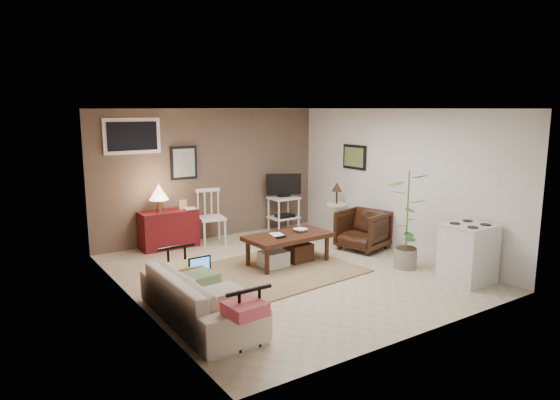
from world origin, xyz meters
TOP-DOWN VIEW (x-y plane):
  - floor at (0.00, 0.00)m, footprint 5.00×5.00m
  - art_back at (-0.55, 2.48)m, footprint 0.50×0.03m
  - art_right at (2.23, 1.05)m, footprint 0.03×0.60m
  - window at (-1.45, 2.48)m, footprint 0.96×0.03m
  - rug at (-0.16, 0.14)m, footprint 2.52×2.09m
  - coffee_table at (0.22, 0.32)m, footprint 1.37×0.75m
  - sofa at (-1.80, -0.84)m, footprint 0.56×1.93m
  - sofa_pillows at (-1.75, -1.07)m, footprint 0.37×1.83m
  - sofa_end_rails at (-1.69, -0.84)m, footprint 0.52×1.92m
  - laptop at (-1.61, -0.51)m, footprint 0.30×0.22m
  - red_console at (-0.97, 2.27)m, footprint 0.98×0.44m
  - spindle_chair at (-0.20, 2.13)m, footprint 0.51×0.51m
  - tv_stand at (1.39, 2.15)m, footprint 0.64×0.44m
  - side_table at (1.99, 1.26)m, footprint 0.39×0.39m
  - armchair at (1.78, 0.30)m, footprint 0.85×0.89m
  - potted_plant at (1.63, -0.82)m, footprint 0.38×0.38m
  - stove at (1.87, -1.73)m, footprint 0.64×0.60m
  - bowl at (0.50, 0.36)m, footprint 0.21×0.07m
  - book_table at (-0.03, 0.39)m, footprint 0.18×0.06m
  - book_console at (-0.66, 2.20)m, footprint 0.18×0.06m

SIDE VIEW (x-z plane):
  - floor at x=0.00m, z-range 0.00..0.00m
  - rug at x=-0.16m, z-range 0.00..0.02m
  - coffee_table at x=0.22m, z-range 0.03..0.54m
  - sofa_end_rails at x=-1.69m, z-range 0.00..0.65m
  - sofa at x=-1.80m, z-range 0.00..0.75m
  - armchair at x=1.78m, z-range 0.00..0.76m
  - red_console at x=-0.97m, z-range -0.18..0.96m
  - stove at x=1.87m, z-range 0.00..0.84m
  - spindle_chair at x=-0.20m, z-range -0.03..0.95m
  - sofa_pillows at x=-1.75m, z-range 0.40..0.53m
  - laptop at x=-1.61m, z-range 0.39..0.59m
  - bowl at x=0.50m, z-range 0.48..0.68m
  - book_table at x=-0.03m, z-range 0.48..0.72m
  - tv_stand at x=1.39m, z-range 0.03..1.18m
  - side_table at x=1.99m, z-range 0.12..1.17m
  - book_console at x=-0.66m, z-range 0.66..0.90m
  - potted_plant at x=1.63m, z-range 0.05..1.57m
  - art_back at x=-0.55m, z-range 1.15..1.75m
  - art_right at x=2.23m, z-range 1.29..1.75m
  - window at x=-1.45m, z-range 1.65..2.25m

